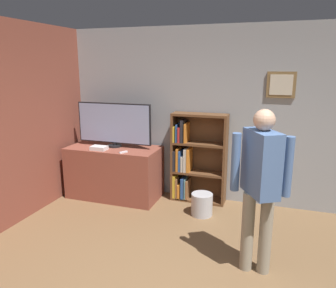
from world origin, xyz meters
TOP-DOWN VIEW (x-y plane):
  - wall_back at (0.00, 2.87)m, footprint 7.17×0.09m
  - wall_side_brick at (-2.61, 1.42)m, footprint 0.06×4.44m
  - tv_ledge at (-1.75, 2.42)m, footprint 1.47×0.71m
  - television at (-1.75, 2.46)m, footprint 1.25×0.22m
  - game_console at (-1.89, 2.20)m, footprint 0.25×0.16m
  - remote_loose at (-1.45, 2.15)m, footprint 0.10×0.14m
  - bookshelf at (-0.51, 2.69)m, footprint 0.85×0.28m
  - person at (0.59, 1.07)m, footprint 0.59×0.49m
  - waste_bin at (-0.24, 2.19)m, footprint 0.31×0.31m

SIDE VIEW (x-z plane):
  - waste_bin at x=-0.24m, z-range 0.00..0.32m
  - tv_ledge at x=-1.75m, z-range 0.00..0.83m
  - bookshelf at x=-0.51m, z-range -0.04..1.37m
  - remote_loose at x=-1.45m, z-range 0.83..0.86m
  - game_console at x=-1.89m, z-range 0.83..0.89m
  - person at x=0.59m, z-range 0.16..1.88m
  - television at x=-1.75m, z-range 0.85..1.56m
  - wall_side_brick at x=-2.61m, z-range 0.00..2.70m
  - wall_back at x=0.00m, z-range 0.00..2.70m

